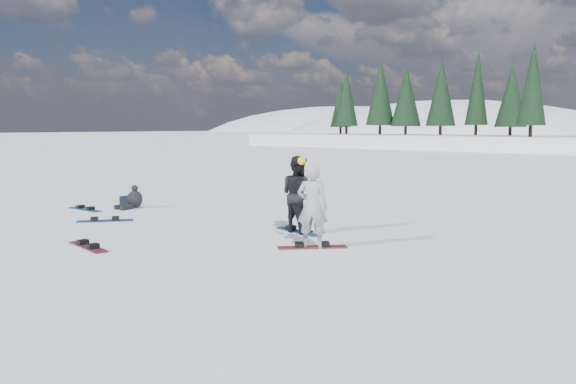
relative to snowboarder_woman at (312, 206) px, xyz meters
The scene contains 10 objects.
ground 2.24m from the snowboarder_woman, 159.32° to the right, with size 420.00×420.00×0.00m, color white.
snowboarder_woman is the anchor object (origin of this frame).
snowboarder_man 1.83m from the snowboarder_woman, 138.33° to the left, with size 0.93×0.72×1.90m, color black.
seated_rider 8.10m from the snowboarder_woman, behind, with size 0.56×0.89×0.74m.
gear_bag 8.84m from the snowboarder_woman, behind, with size 0.45×0.30×0.30m, color black.
snowboard_woman 0.91m from the snowboarder_woman, 30.96° to the left, with size 1.50×0.28×0.03m, color maroon.
snowboard_man 2.05m from the snowboarder_woman, 138.33° to the left, with size 1.50×0.28×0.03m, color #1B6896.
snowboard_loose_a 6.60m from the snowboarder_woman, behind, with size 1.50×0.28×0.03m, color navy.
snowboard_loose_c 8.88m from the snowboarder_woman, behind, with size 1.50×0.28×0.03m, color #1B5696.
snowboard_loose_b 4.95m from the snowboarder_woman, 140.90° to the right, with size 1.50×0.28×0.03m, color maroon.
Camera 1 is at (9.11, -8.78, 2.63)m, focal length 35.00 mm.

